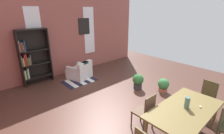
{
  "coord_description": "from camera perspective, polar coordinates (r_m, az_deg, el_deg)",
  "views": [
    {
      "loc": [
        -3.18,
        -2.5,
        2.73
      ],
      "look_at": [
        0.17,
        1.2,
        0.95
      ],
      "focal_mm": 25.95,
      "sensor_mm": 36.0,
      "label": 1
    }
  ],
  "objects": [
    {
      "name": "ground_plane",
      "position": [
        4.88,
        8.23,
        -14.63
      ],
      "size": [
        10.32,
        10.32,
        0.0
      ],
      "primitive_type": "plane",
      "color": "#4E2F26"
    },
    {
      "name": "back_wall_brick",
      "position": [
        7.35,
        -16.29,
        10.16
      ],
      "size": [
        7.96,
        0.12,
        3.25
      ],
      "primitive_type": "cube",
      "color": "#A1564E",
      "rests_on": "ground"
    },
    {
      "name": "window_pane_0",
      "position": [
        6.82,
        -25.42,
        9.78
      ],
      "size": [
        0.55,
        0.02,
        2.11
      ],
      "primitive_type": "cube",
      "color": "white"
    },
    {
      "name": "window_pane_1",
      "position": [
        7.87,
        -8.07,
        12.52
      ],
      "size": [
        0.55,
        0.02,
        2.11
      ],
      "primitive_type": "cube",
      "color": "white"
    },
    {
      "name": "dining_table",
      "position": [
        3.91,
        24.25,
        -14.18
      ],
      "size": [
        1.87,
        0.95,
        0.75
      ],
      "color": "brown",
      "rests_on": "ground"
    },
    {
      "name": "vase_on_table",
      "position": [
        3.84,
        24.95,
        -11.32
      ],
      "size": [
        0.11,
        0.11,
        0.25
      ],
      "primitive_type": "cylinder",
      "color": "#4C7266",
      "rests_on": "dining_table"
    },
    {
      "name": "tealight_candle_0",
      "position": [
        4.03,
        28.64,
        -12.21
      ],
      "size": [
        0.04,
        0.04,
        0.03
      ],
      "primitive_type": "cylinder",
      "color": "silver",
      "rests_on": "dining_table"
    },
    {
      "name": "dining_chair_far_left",
      "position": [
        3.95,
        11.68,
        -15.03
      ],
      "size": [
        0.4,
        0.4,
        0.95
      ],
      "color": "brown",
      "rests_on": "ground"
    },
    {
      "name": "dining_chair_head_right",
      "position": [
        5.08,
        30.29,
        -9.18
      ],
      "size": [
        0.43,
        0.43,
        0.95
      ],
      "color": "#484126",
      "rests_on": "ground"
    },
    {
      "name": "bookshelf_tall",
      "position": [
        6.73,
        -26.21,
        3.09
      ],
      "size": [
        1.08,
        0.3,
        2.09
      ],
      "color": "black",
      "rests_on": "ground"
    },
    {
      "name": "armchair_white",
      "position": [
        6.9,
        -11.18,
        -1.6
      ],
      "size": [
        1.01,
        1.01,
        0.75
      ],
      "color": "white",
      "rests_on": "ground"
    },
    {
      "name": "potted_plant_by_shelf",
      "position": [
        5.93,
        17.64,
        -6.05
      ],
      "size": [
        0.38,
        0.38,
        0.49
      ],
      "color": "#9E6042",
      "rests_on": "ground"
    },
    {
      "name": "potted_plant_corner",
      "position": [
        5.92,
        9.14,
        -4.87
      ],
      "size": [
        0.4,
        0.4,
        0.56
      ],
      "color": "#333338",
      "rests_on": "ground"
    },
    {
      "name": "striped_rug",
      "position": [
        6.7,
        -11.36,
        -4.83
      ],
      "size": [
        1.29,
        0.88,
        0.01
      ],
      "color": "#1E1E33",
      "rests_on": "ground"
    },
    {
      "name": "framed_picture",
      "position": [
        7.7,
        -9.83,
        13.94
      ],
      "size": [
        0.56,
        0.03,
        0.72
      ],
      "primitive_type": "cube",
      "color": "black"
    }
  ]
}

